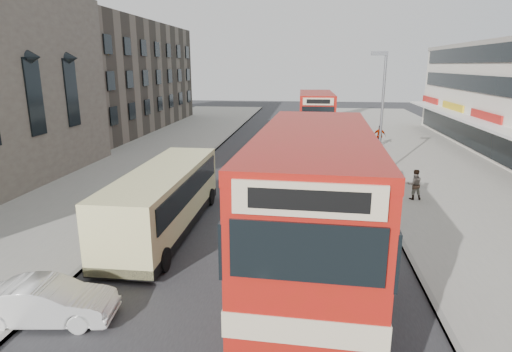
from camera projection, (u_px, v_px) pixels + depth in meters
The scene contains 17 objects.
road_surface at pixel (278, 170), 30.31m from camera, with size 12.00×90.00×0.01m, color #28282B.
pavement_right at pixel (453, 174), 28.88m from camera, with size 12.00×90.00×0.15m, color gray.
pavement_left at pixel (118, 165), 31.70m from camera, with size 12.00×90.00×0.15m, color gray.
kerb_left at pixel (195, 167), 31.01m from camera, with size 0.20×90.00×0.16m, color gray.
kerb_right at pixel (365, 172), 29.57m from camera, with size 0.20×90.00×0.16m, color gray.
brick_terrace at pixel (99, 77), 48.65m from camera, with size 14.00×28.00×12.00m, color #66594C.
street_lamp at pixel (381, 107), 26.41m from camera, with size 1.00×0.20×8.12m.
bus_main at pixel (313, 238), 11.09m from camera, with size 3.12×10.19×5.56m.
bus_second at pixel (315, 126), 33.28m from camera, with size 2.69×9.24×5.08m.
coach at pixel (164, 198), 18.93m from camera, with size 2.65×10.07×2.67m.
car_left_front at pixel (47, 302), 12.31m from camera, with size 1.36×3.89×1.28m, color silver.
car_right_a at pixel (358, 172), 27.20m from camera, with size 1.81×4.46×1.29m, color #A13710.
car_right_b at pixel (358, 166), 29.23m from camera, with size 1.86×4.03×1.12m, color red.
car_right_c at pixel (339, 138), 39.91m from camera, with size 1.43×3.55×1.21m, color #5880B1.
pedestrian_near at pixel (415, 184), 23.14m from camera, with size 0.63×0.42×1.70m, color gray.
pedestrian_far at pixel (379, 136), 38.41m from camera, with size 1.11×0.46×1.89m, color gray.
cyclist at pixel (340, 160), 29.92m from camera, with size 0.71×1.66×2.19m.
Camera 1 is at (2.00, -9.39, 7.32)m, focal length 29.70 mm.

